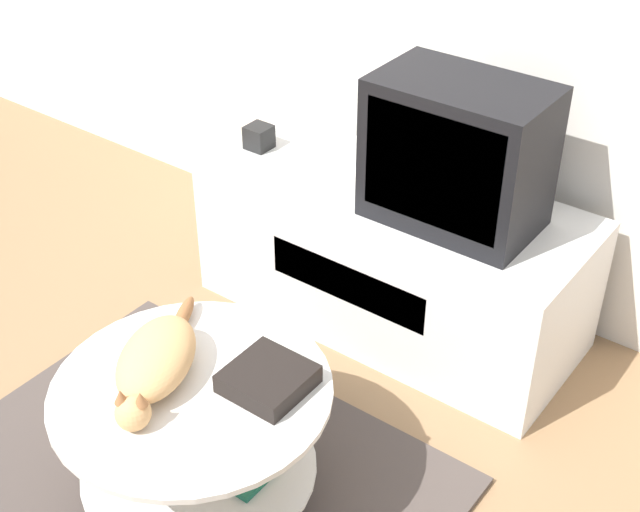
% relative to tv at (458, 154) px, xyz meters
% --- Properties ---
extents(ground_plane, '(12.00, 12.00, 0.00)m').
position_rel_tv_xyz_m(ground_plane, '(-0.26, -1.07, -0.76)').
color(ground_plane, '#93704C').
extents(rug, '(1.46, 1.18, 0.02)m').
position_rel_tv_xyz_m(rug, '(-0.26, -1.07, -0.75)').
color(rug, '#4C423D').
rests_on(rug, ground_plane).
extents(tv_stand, '(1.37, 0.58, 0.52)m').
position_rel_tv_xyz_m(tv_stand, '(-0.23, 0.02, -0.50)').
color(tv_stand, silver).
rests_on(tv_stand, ground_plane).
extents(tv, '(0.55, 0.34, 0.48)m').
position_rel_tv_xyz_m(tv, '(0.00, 0.00, 0.00)').
color(tv, black).
rests_on(tv, tv_stand).
extents(speaker, '(0.09, 0.09, 0.09)m').
position_rel_tv_xyz_m(speaker, '(-0.83, 0.01, -0.19)').
color(speaker, black).
rests_on(speaker, tv_stand).
extents(coffee_table, '(0.76, 0.76, 0.43)m').
position_rel_tv_xyz_m(coffee_table, '(-0.19, -1.05, -0.47)').
color(coffee_table, '#B2B2B7').
rests_on(coffee_table, rug).
extents(dvd_box, '(0.21, 0.21, 0.06)m').
position_rel_tv_xyz_m(dvd_box, '(-0.02, -0.93, -0.28)').
color(dvd_box, black).
rests_on(dvd_box, coffee_table).
extents(cat, '(0.33, 0.51, 0.12)m').
position_rel_tv_xyz_m(cat, '(-0.28, -1.08, -0.25)').
color(cat, tan).
rests_on(cat, coffee_table).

